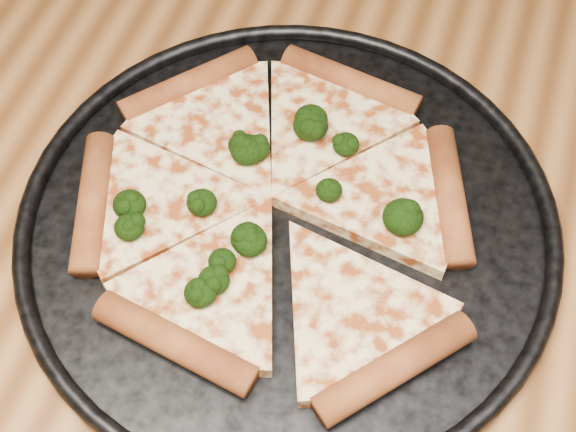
% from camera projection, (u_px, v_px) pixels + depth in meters
% --- Properties ---
extents(dining_table, '(1.20, 0.90, 0.75)m').
position_uv_depth(dining_table, '(295.00, 377.00, 0.67)').
color(dining_table, '#9B5F30').
rests_on(dining_table, ground).
extents(pizza_pan, '(0.41, 0.41, 0.02)m').
position_uv_depth(pizza_pan, '(288.00, 222.00, 0.63)').
color(pizza_pan, black).
rests_on(pizza_pan, dining_table).
extents(pizza, '(0.33, 0.32, 0.02)m').
position_uv_depth(pizza, '(275.00, 203.00, 0.63)').
color(pizza, '#FFDC9C').
rests_on(pizza, pizza_pan).
extents(broccoli_florets, '(0.22, 0.20, 0.02)m').
position_uv_depth(broccoli_florets, '(265.00, 192.00, 0.62)').
color(broccoli_florets, black).
rests_on(broccoli_florets, pizza).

